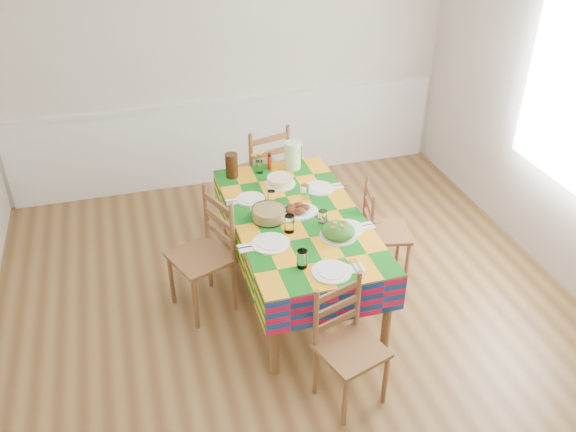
# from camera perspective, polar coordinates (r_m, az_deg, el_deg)

# --- Properties ---
(room) EXTENTS (4.58, 5.08, 2.78)m
(room) POSITION_cam_1_polar(r_m,az_deg,el_deg) (3.86, 1.39, 3.99)
(room) COLOR brown
(room) RESTS_ON ground
(wainscot) EXTENTS (4.41, 0.06, 0.92)m
(wainscot) POSITION_cam_1_polar(r_m,az_deg,el_deg) (6.40, -5.39, 7.34)
(wainscot) COLOR white
(wainscot) RESTS_ON room
(dining_table) EXTENTS (0.98, 1.81, 0.71)m
(dining_table) POSITION_cam_1_polar(r_m,az_deg,el_deg) (4.67, 0.89, -0.79)
(dining_table) COLOR brown
(dining_table) RESTS_ON room
(setting_near_head) EXTENTS (0.43, 0.29, 0.13)m
(setting_near_head) POSITION_cam_1_polar(r_m,az_deg,el_deg) (4.06, 3.19, -4.78)
(setting_near_head) COLOR white
(setting_near_head) RESTS_ON dining_table
(setting_left_near) EXTENTS (0.50, 0.30, 0.13)m
(setting_left_near) POSITION_cam_1_polar(r_m,az_deg,el_deg) (4.35, -1.07, -1.90)
(setting_left_near) COLOR white
(setting_left_near) RESTS_ON dining_table
(setting_left_far) EXTENTS (0.42, 0.25, 0.11)m
(setting_left_far) POSITION_cam_1_polar(r_m,az_deg,el_deg) (4.81, -2.88, 1.66)
(setting_left_far) COLOR white
(setting_left_far) RESTS_ON dining_table
(setting_right_near) EXTENTS (0.46, 0.27, 0.12)m
(setting_right_near) POSITION_cam_1_polar(r_m,az_deg,el_deg) (4.50, 4.80, -0.79)
(setting_right_near) COLOR white
(setting_right_near) RESTS_ON dining_table
(setting_right_far) EXTENTS (0.46, 0.26, 0.12)m
(setting_right_far) POSITION_cam_1_polar(r_m,az_deg,el_deg) (4.93, 2.48, 2.51)
(setting_right_far) COLOR white
(setting_right_far) RESTS_ON dining_table
(meat_platter) EXTENTS (0.33, 0.24, 0.06)m
(meat_platter) POSITION_cam_1_polar(r_m,az_deg,el_deg) (4.65, 0.84, 0.57)
(meat_platter) COLOR white
(meat_platter) RESTS_ON dining_table
(salad_platter) EXTENTS (0.27, 0.27, 0.11)m
(salad_platter) POSITION_cam_1_polar(r_m,az_deg,el_deg) (4.39, 4.73, -1.44)
(salad_platter) COLOR white
(salad_platter) RESTS_ON dining_table
(pasta_bowl) EXTENTS (0.26, 0.26, 0.09)m
(pasta_bowl) POSITION_cam_1_polar(r_m,az_deg,el_deg) (4.57, -1.82, 0.21)
(pasta_bowl) COLOR white
(pasta_bowl) RESTS_ON dining_table
(cake) EXTENTS (0.25, 0.25, 0.07)m
(cake) POSITION_cam_1_polar(r_m,az_deg,el_deg) (5.03, -0.75, 3.31)
(cake) COLOR white
(cake) RESTS_ON dining_table
(serving_utensils) EXTENTS (0.12, 0.26, 0.01)m
(serving_utensils) POSITION_cam_1_polar(r_m,az_deg,el_deg) (4.61, 3.11, -0.13)
(serving_utensils) COLOR black
(serving_utensils) RESTS_ON dining_table
(flower_vase) EXTENTS (0.13, 0.11, 0.21)m
(flower_vase) POSITION_cam_1_polar(r_m,az_deg,el_deg) (5.19, -2.72, 4.92)
(flower_vase) COLOR white
(flower_vase) RESTS_ON dining_table
(hot_sauce) EXTENTS (0.04, 0.04, 0.15)m
(hot_sauce) POSITION_cam_1_polar(r_m,az_deg,el_deg) (5.26, -1.74, 5.15)
(hot_sauce) COLOR #B41F0E
(hot_sauce) RESTS_ON dining_table
(green_pitcher) EXTENTS (0.14, 0.14, 0.24)m
(green_pitcher) POSITION_cam_1_polar(r_m,az_deg,el_deg) (5.25, 0.43, 5.71)
(green_pitcher) COLOR #BCE29F
(green_pitcher) RESTS_ON dining_table
(tea_pitcher) EXTENTS (0.11, 0.11, 0.21)m
(tea_pitcher) POSITION_cam_1_polar(r_m,az_deg,el_deg) (5.14, -5.29, 4.72)
(tea_pitcher) COLOR black
(tea_pitcher) RESTS_ON dining_table
(name_card) EXTENTS (0.07, 0.02, 0.01)m
(name_card) POSITION_cam_1_polar(r_m,az_deg,el_deg) (3.98, 4.86, -6.15)
(name_card) COLOR white
(name_card) RESTS_ON dining_table
(chair_near) EXTENTS (0.48, 0.46, 0.87)m
(chair_near) POSITION_cam_1_polar(r_m,az_deg,el_deg) (3.95, 5.62, -12.04)
(chair_near) COLOR brown
(chair_near) RESTS_ON room
(chair_far) EXTENTS (0.52, 0.50, 0.98)m
(chair_far) POSITION_cam_1_polar(r_m,az_deg,el_deg) (5.69, -2.35, 4.03)
(chair_far) COLOR brown
(chair_far) RESTS_ON room
(chair_left) EXTENTS (0.53, 0.55, 0.96)m
(chair_left) POSITION_cam_1_polar(r_m,az_deg,el_deg) (4.65, -7.74, -3.62)
(chair_left) COLOR brown
(chair_left) RESTS_ON room
(chair_right) EXTENTS (0.44, 0.45, 0.85)m
(chair_right) POSITION_cam_1_polar(r_m,az_deg,el_deg) (5.02, 8.78, -1.46)
(chair_right) COLOR brown
(chair_right) RESTS_ON room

